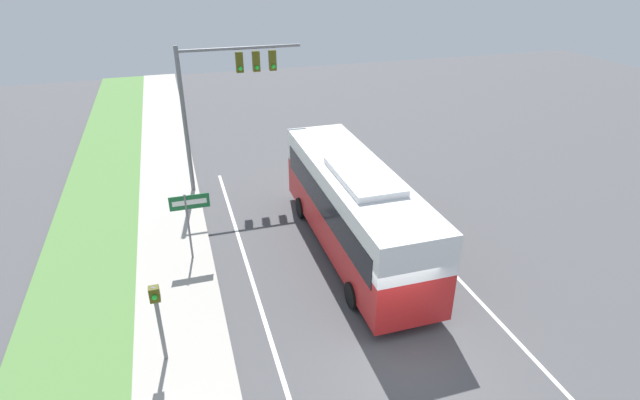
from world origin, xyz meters
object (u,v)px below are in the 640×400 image
object	(u,v)px
signal_gantry	(223,87)
street_sign	(189,213)
bus	(354,205)
pedestrian_signal	(158,311)

from	to	relation	value
signal_gantry	street_sign	xyz separation A→B (m)	(-2.26, -6.15, -3.06)
street_sign	bus	bearing A→B (deg)	-10.95
bus	street_sign	distance (m)	6.16
signal_gantry	bus	bearing A→B (deg)	-62.63
bus	signal_gantry	bearing A→B (deg)	117.37
pedestrian_signal	signal_gantry	bearing A→B (deg)	72.93
pedestrian_signal	street_sign	size ratio (longest dim) A/B	0.94
signal_gantry	street_sign	bearing A→B (deg)	-110.17
bus	pedestrian_signal	distance (m)	8.31
signal_gantry	street_sign	world-z (taller)	signal_gantry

